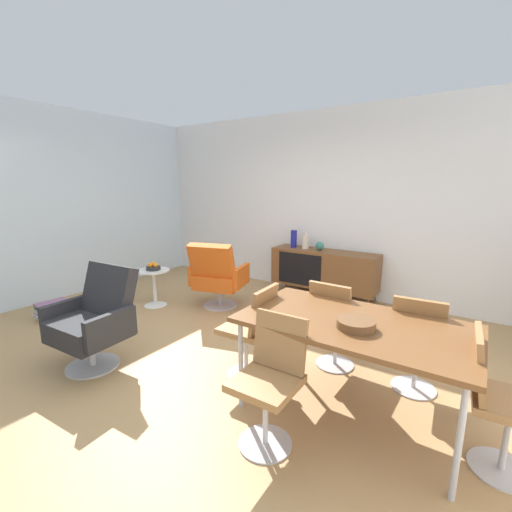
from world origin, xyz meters
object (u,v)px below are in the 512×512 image
at_px(sideboard, 324,269).
at_px(armchair_black_shell, 95,318).
at_px(dining_chair_front_left, 271,376).
at_px(dining_chair_back_right, 418,340).
at_px(magazine_stack, 54,309).
at_px(fruit_bowl, 153,267).
at_px(side_table_round, 154,283).
at_px(wooden_bowl_on_table, 356,324).
at_px(dining_table, 353,327).
at_px(vase_ceramic_small, 320,246).
at_px(vase_cobalt, 306,242).
at_px(vase_sculptural_dark, 294,239).
at_px(lounge_chair_red, 217,275).
at_px(dining_chair_back_left, 334,321).
at_px(dining_chair_near_window, 252,328).
at_px(dining_chair_far_end, 500,398).

relative_size(sideboard, armchair_black_shell, 1.69).
height_order(dining_chair_front_left, dining_chair_back_right, same).
bearing_deg(magazine_stack, fruit_bowl, 55.17).
height_order(side_table_round, magazine_stack, side_table_round).
bearing_deg(fruit_bowl, wooden_bowl_on_table, -15.42).
distance_m(dining_table, magazine_stack, 3.89).
height_order(dining_chair_front_left, armchair_black_shell, armchair_black_shell).
bearing_deg(magazine_stack, sideboard, 46.94).
relative_size(sideboard, vase_ceramic_small, 12.18).
xyz_separation_m(vase_cobalt, dining_table, (1.58, -2.46, -0.12)).
distance_m(vase_ceramic_small, wooden_bowl_on_table, 2.92).
bearing_deg(side_table_round, dining_chair_front_left, -25.60).
distance_m(vase_sculptural_dark, lounge_chair_red, 1.42).
relative_size(wooden_bowl_on_table, magazine_stack, 0.63).
distance_m(lounge_chair_red, magazine_stack, 2.16).
xyz_separation_m(dining_table, side_table_round, (-3.10, 0.76, -0.38)).
distance_m(sideboard, dining_chair_back_left, 2.11).
bearing_deg(armchair_black_shell, wooden_bowl_on_table, 12.84).
bearing_deg(dining_chair_near_window, dining_chair_far_end, -0.22).
xyz_separation_m(vase_sculptural_dark, dining_chair_front_left, (1.44, -3.02, -0.39)).
bearing_deg(vase_sculptural_dark, dining_chair_back_left, -52.90).
relative_size(sideboard, vase_cobalt, 5.83).
bearing_deg(dining_chair_far_end, vase_ceramic_small, 132.21).
height_order(dining_chair_front_left, magazine_stack, dining_chair_front_left).
bearing_deg(vase_sculptural_dark, armchair_black_shell, -98.50).
bearing_deg(vase_ceramic_small, side_table_round, -135.96).
distance_m(dining_chair_back_left, magazine_stack, 3.60).
xyz_separation_m(vase_cobalt, side_table_round, (-1.52, -1.70, -0.50)).
height_order(vase_sculptural_dark, dining_chair_near_window, vase_sculptural_dark).
bearing_deg(lounge_chair_red, sideboard, 50.91).
xyz_separation_m(vase_sculptural_dark, wooden_bowl_on_table, (1.84, -2.57, -0.08)).
distance_m(dining_chair_back_right, magazine_stack, 4.29).
relative_size(dining_chair_back_right, lounge_chair_red, 0.90).
height_order(lounge_chair_red, armchair_black_shell, same).
bearing_deg(magazine_stack, vase_cobalt, 50.67).
relative_size(vase_sculptural_dark, side_table_round, 0.52).
xyz_separation_m(dining_table, dining_chair_front_left, (-0.35, -0.56, -0.23)).
height_order(vase_sculptural_dark, dining_chair_far_end, vase_sculptural_dark).
bearing_deg(fruit_bowl, dining_chair_far_end, -10.84).
height_order(wooden_bowl_on_table, dining_chair_back_right, dining_chair_back_right).
height_order(dining_chair_near_window, lounge_chair_red, lounge_chair_red).
relative_size(side_table_round, magazine_stack, 1.26).
xyz_separation_m(vase_cobalt, lounge_chair_red, (-0.71, -1.27, -0.36)).
height_order(dining_chair_back_right, fruit_bowl, dining_chair_back_right).
bearing_deg(dining_chair_front_left, magazine_stack, 175.54).
height_order(sideboard, armchair_black_shell, armchair_black_shell).
relative_size(dining_chair_back_right, magazine_stack, 2.08).
bearing_deg(vase_sculptural_dark, side_table_round, -127.69).
distance_m(vase_cobalt, vase_sculptural_dark, 0.21).
relative_size(armchair_black_shell, magazine_stack, 2.30).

